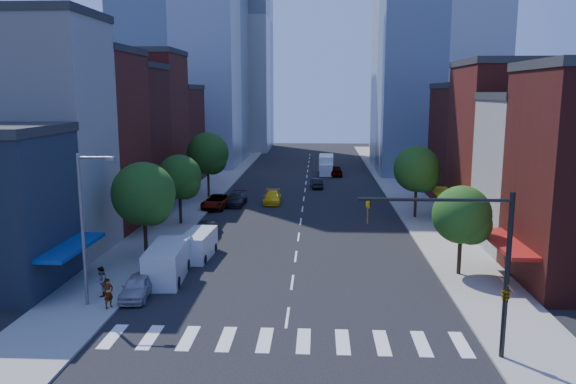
% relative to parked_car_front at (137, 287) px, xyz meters
% --- Properties ---
extents(ground, '(220.00, 220.00, 0.00)m').
position_rel_parked_car_front_xyz_m(ground, '(9.50, -2.69, -0.70)').
color(ground, black).
rests_on(ground, ground).
extents(sidewalk_left, '(5.00, 120.00, 0.15)m').
position_rel_parked_car_front_xyz_m(sidewalk_left, '(-3.00, 37.31, -0.62)').
color(sidewalk_left, gray).
rests_on(sidewalk_left, ground).
extents(sidewalk_right, '(5.00, 120.00, 0.15)m').
position_rel_parked_car_front_xyz_m(sidewalk_right, '(22.00, 37.31, -0.62)').
color(sidewalk_right, gray).
rests_on(sidewalk_right, ground).
extents(crosswalk, '(19.00, 3.00, 0.01)m').
position_rel_parked_car_front_xyz_m(crosswalk, '(9.50, -5.69, -0.69)').
color(crosswalk, silver).
rests_on(crosswalk, ground).
extents(bldg_left_1, '(12.00, 8.00, 18.00)m').
position_rel_parked_car_front_xyz_m(bldg_left_1, '(-11.50, 9.31, 8.30)').
color(bldg_left_1, silver).
rests_on(bldg_left_1, ground).
extents(bldg_left_2, '(12.00, 9.00, 16.00)m').
position_rel_parked_car_front_xyz_m(bldg_left_2, '(-11.50, 17.81, 7.30)').
color(bldg_left_2, maroon).
rests_on(bldg_left_2, ground).
extents(bldg_left_3, '(12.00, 8.00, 15.00)m').
position_rel_parked_car_front_xyz_m(bldg_left_3, '(-11.50, 26.31, 6.80)').
color(bldg_left_3, '#4A1612').
rests_on(bldg_left_3, ground).
extents(bldg_left_4, '(12.00, 9.00, 17.00)m').
position_rel_parked_car_front_xyz_m(bldg_left_4, '(-11.50, 34.81, 7.80)').
color(bldg_left_4, maroon).
rests_on(bldg_left_4, ground).
extents(bldg_left_5, '(12.00, 10.00, 13.00)m').
position_rel_parked_car_front_xyz_m(bldg_left_5, '(-11.50, 44.31, 5.80)').
color(bldg_left_5, '#4A1612').
rests_on(bldg_left_5, ground).
extents(bldg_right_1, '(12.00, 8.00, 12.00)m').
position_rel_parked_car_front_xyz_m(bldg_right_1, '(30.50, 12.31, 5.30)').
color(bldg_right_1, silver).
rests_on(bldg_right_1, ground).
extents(bldg_right_2, '(12.00, 10.00, 15.00)m').
position_rel_parked_car_front_xyz_m(bldg_right_2, '(30.50, 21.31, 6.80)').
color(bldg_right_2, maroon).
rests_on(bldg_right_2, ground).
extents(bldg_right_3, '(12.00, 10.00, 13.00)m').
position_rel_parked_car_front_xyz_m(bldg_right_3, '(30.50, 31.31, 5.80)').
color(bldg_right_3, '#4A1612').
rests_on(bldg_right_3, ground).
extents(tower_far_w, '(18.00, 18.00, 56.00)m').
position_rel_parked_car_front_xyz_m(tower_far_w, '(-8.50, 92.31, 27.30)').
color(tower_far_w, '#9EA5AD').
rests_on(tower_far_w, ground).
extents(traffic_signal, '(7.24, 2.24, 8.00)m').
position_rel_parked_car_front_xyz_m(traffic_signal, '(19.44, -7.19, 3.46)').
color(traffic_signal, black).
rests_on(traffic_signal, sidewalk_right).
extents(streetlight, '(2.25, 0.25, 9.00)m').
position_rel_parked_car_front_xyz_m(streetlight, '(-2.31, -1.69, 4.58)').
color(streetlight, slate).
rests_on(streetlight, sidewalk_left).
extents(tree_left_near, '(4.80, 4.80, 7.30)m').
position_rel_parked_car_front_xyz_m(tree_left_near, '(-1.85, 8.24, 4.17)').
color(tree_left_near, black).
rests_on(tree_left_near, sidewalk_left).
extents(tree_left_mid, '(4.20, 4.20, 6.65)m').
position_rel_parked_car_front_xyz_m(tree_left_mid, '(-1.85, 19.24, 3.83)').
color(tree_left_mid, black).
rests_on(tree_left_mid, sidewalk_left).
extents(tree_left_far, '(5.00, 5.00, 7.75)m').
position_rel_parked_car_front_xyz_m(tree_left_far, '(-1.85, 33.24, 4.51)').
color(tree_left_far, black).
rests_on(tree_left_far, sidewalk_left).
extents(tree_right_near, '(4.00, 4.00, 6.20)m').
position_rel_parked_car_front_xyz_m(tree_right_near, '(21.15, 5.24, 3.49)').
color(tree_right_near, black).
rests_on(tree_right_near, sidewalk_right).
extents(tree_right_far, '(4.60, 4.60, 7.20)m').
position_rel_parked_car_front_xyz_m(tree_right_far, '(21.15, 23.24, 4.17)').
color(tree_right_far, black).
rests_on(tree_right_far, sidewalk_right).
extents(parked_car_front, '(1.89, 4.18, 1.39)m').
position_rel_parked_car_front_xyz_m(parked_car_front, '(0.00, 0.00, 0.00)').
color(parked_car_front, '#A4A4A9').
rests_on(parked_car_front, ground).
extents(parked_car_second, '(1.57, 3.99, 1.29)m').
position_rel_parked_car_front_xyz_m(parked_car_second, '(1.47, 14.73, -0.05)').
color(parked_car_second, black).
rests_on(parked_car_second, ground).
extents(parked_car_third, '(2.94, 5.44, 1.45)m').
position_rel_parked_car_front_xyz_m(parked_car_third, '(0.00, 27.23, 0.03)').
color(parked_car_third, '#999999').
rests_on(parked_car_third, ground).
extents(parked_car_rear, '(2.12, 4.85, 1.39)m').
position_rel_parked_car_front_xyz_m(parked_car_rear, '(2.00, 28.94, -0.00)').
color(parked_car_rear, black).
rests_on(parked_car_rear, ground).
extents(cargo_van_near, '(2.60, 5.75, 2.39)m').
position_rel_parked_car_front_xyz_m(cargo_van_near, '(0.96, 3.35, 0.49)').
color(cargo_van_near, silver).
rests_on(cargo_van_near, ground).
extents(cargo_van_far, '(2.18, 4.87, 2.03)m').
position_rel_parked_car_front_xyz_m(cargo_van_far, '(1.99, 8.59, 0.31)').
color(cargo_van_far, silver).
rests_on(cargo_van_far, ground).
extents(taxi, '(2.09, 4.79, 1.37)m').
position_rel_parked_car_front_xyz_m(taxi, '(5.94, 30.36, -0.01)').
color(taxi, yellow).
rests_on(taxi, ground).
extents(traffic_car_oncoming, '(1.83, 4.10, 1.31)m').
position_rel_parked_car_front_xyz_m(traffic_car_oncoming, '(11.00, 41.07, -0.04)').
color(traffic_car_oncoming, black).
rests_on(traffic_car_oncoming, ground).
extents(traffic_car_far, '(2.14, 4.75, 1.58)m').
position_rel_parked_car_front_xyz_m(traffic_car_far, '(13.85, 52.25, 0.10)').
color(traffic_car_far, '#999999').
rests_on(traffic_car_far, ground).
extents(box_truck, '(2.34, 7.18, 2.88)m').
position_rel_parked_car_front_xyz_m(box_truck, '(12.42, 54.00, 0.66)').
color(box_truck, silver).
rests_on(box_truck, ground).
extents(pedestrian_near, '(0.71, 0.78, 1.79)m').
position_rel_parked_car_front_xyz_m(pedestrian_near, '(-1.00, -2.15, 0.35)').
color(pedestrian_near, '#999999').
rests_on(pedestrian_near, sidewalk_left).
extents(pedestrian_far, '(0.75, 0.94, 1.86)m').
position_rel_parked_car_front_xyz_m(pedestrian_far, '(-2.16, -0.29, 0.39)').
color(pedestrian_far, '#999999').
rests_on(pedestrian_far, sidewalk_left).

